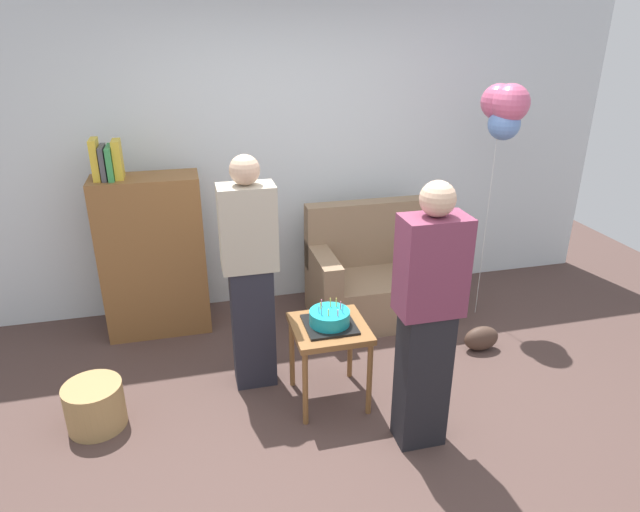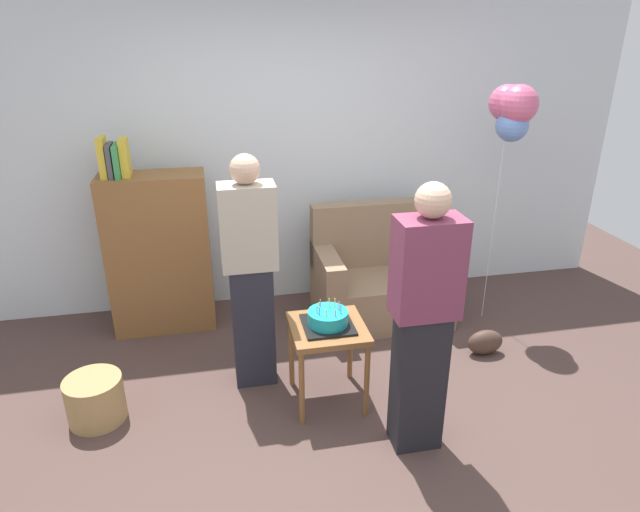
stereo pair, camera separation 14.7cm
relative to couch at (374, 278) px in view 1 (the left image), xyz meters
The scene contains 11 objects.
ground_plane 1.64m from the couch, 113.88° to the right, with size 8.00×8.00×0.00m, color #4C3833.
wall_back 1.34m from the couch, 137.94° to the left, with size 6.00×0.10×2.70m, color silver.
couch is the anchor object (origin of this frame).
bookshelf 1.84m from the couch, behind, with size 0.80×0.36×1.60m.
side_table 1.27m from the couch, 122.84° to the right, with size 0.48×0.48×0.57m.
birthday_cake 1.30m from the couch, 122.83° to the right, with size 0.32×0.32×0.17m.
person_blowing_candles 1.44m from the couch, 147.17° to the right, with size 0.36×0.22×1.63m.
person_holding_cake 1.67m from the couch, 99.36° to the right, with size 0.36×0.22×1.63m.
wicker_basket 2.39m from the couch, 156.02° to the right, with size 0.36×0.36×0.30m, color #A88451.
handbag 1.01m from the couch, 51.13° to the right, with size 0.28×0.14×0.20m, color #473328.
balloon_bunch 1.72m from the couch, 12.31° to the right, with size 0.35×0.38×1.95m.
Camera 1 is at (-0.85, -2.57, 2.36)m, focal length 30.93 mm.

